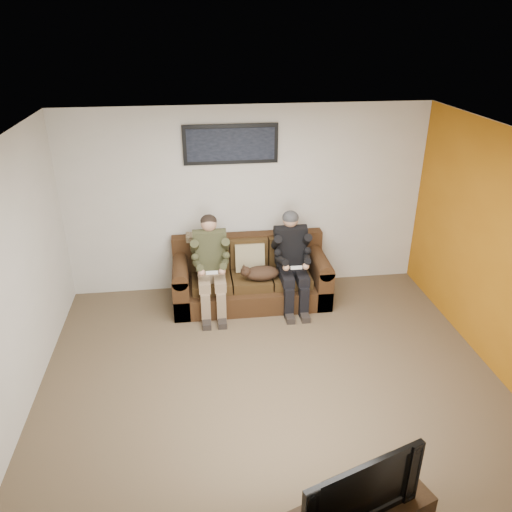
{
  "coord_description": "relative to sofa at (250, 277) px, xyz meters",
  "views": [
    {
      "loc": [
        -0.73,
        -4.27,
        3.58
      ],
      "look_at": [
        -0.02,
        1.2,
        0.95
      ],
      "focal_mm": 35.0,
      "sensor_mm": 36.0,
      "label": 1
    }
  ],
  "objects": [
    {
      "name": "person_right",
      "position": [
        0.54,
        -0.18,
        0.39
      ],
      "size": [
        0.51,
        0.86,
        1.29
      ],
      "color": "black",
      "rests_on": "sofa"
    },
    {
      "name": "accent_wall_right",
      "position": [
        2.51,
        -1.83,
        0.97
      ],
      "size": [
        0.0,
        4.5,
        4.5
      ],
      "primitive_type": "plane",
      "rotation": [
        1.57,
        0.0,
        -1.57
      ],
      "color": "#A46010",
      "rests_on": "ground"
    },
    {
      "name": "framed_poster",
      "position": [
        -0.2,
        0.39,
        1.77
      ],
      "size": [
        1.25,
        0.05,
        0.52
      ],
      "color": "black",
      "rests_on": "wall_back"
    },
    {
      "name": "wall_back",
      "position": [
        0.02,
        0.42,
        0.97
      ],
      "size": [
        5.0,
        0.0,
        5.0
      ],
      "primitive_type": "plane",
      "rotation": [
        1.57,
        0.0,
        0.0
      ],
      "color": "beige",
      "rests_on": "ground"
    },
    {
      "name": "person_left",
      "position": [
        -0.54,
        -0.18,
        0.39
      ],
      "size": [
        0.51,
        0.87,
        1.28
      ],
      "color": "#887055",
      "rests_on": "sofa"
    },
    {
      "name": "wall_front",
      "position": [
        0.02,
        -4.08,
        0.97
      ],
      "size": [
        5.0,
        0.0,
        5.0
      ],
      "primitive_type": "plane",
      "rotation": [
        -1.57,
        0.0,
        0.0
      ],
      "color": "beige",
      "rests_on": "ground"
    },
    {
      "name": "floor",
      "position": [
        0.02,
        -1.83,
        -0.33
      ],
      "size": [
        5.0,
        5.0,
        0.0
      ],
      "primitive_type": "plane",
      "color": "brown",
      "rests_on": "ground"
    },
    {
      "name": "cat",
      "position": [
        0.11,
        -0.26,
        0.2
      ],
      "size": [
        0.66,
        0.26,
        0.24
      ],
      "color": "#412919",
      "rests_on": "sofa"
    },
    {
      "name": "throw_blanket",
      "position": [
        -0.64,
        0.27,
        0.54
      ],
      "size": [
        0.43,
        0.21,
        0.08
      ],
      "primitive_type": "cube",
      "color": "gray",
      "rests_on": "sofa"
    },
    {
      "name": "sofa",
      "position": [
        0.0,
        0.0,
        0.0
      ],
      "size": [
        2.11,
        0.91,
        0.86
      ],
      "color": "#382111",
      "rests_on": "ground"
    },
    {
      "name": "wall_left",
      "position": [
        -2.48,
        -1.83,
        0.97
      ],
      "size": [
        0.0,
        4.5,
        4.5
      ],
      "primitive_type": "plane",
      "rotation": [
        1.57,
        0.0,
        1.57
      ],
      "color": "beige",
      "rests_on": "ground"
    },
    {
      "name": "throw_pillow",
      "position": [
        -0.0,
        0.04,
        0.29
      ],
      "size": [
        0.4,
        0.19,
        0.4
      ],
      "primitive_type": "cube",
      "rotation": [
        -0.21,
        0.0,
        0.0
      ],
      "color": "#9C8C66",
      "rests_on": "sofa"
    },
    {
      "name": "ceiling",
      "position": [
        0.02,
        -1.83,
        2.27
      ],
      "size": [
        5.0,
        5.0,
        0.0
      ],
      "primitive_type": "plane",
      "rotation": [
        3.14,
        0.0,
        0.0
      ],
      "color": "silver",
      "rests_on": "ground"
    },
    {
      "name": "wall_right",
      "position": [
        2.52,
        -1.83,
        0.97
      ],
      "size": [
        0.0,
        4.5,
        4.5
      ],
      "primitive_type": "plane",
      "rotation": [
        1.57,
        0.0,
        -1.57
      ],
      "color": "beige",
      "rests_on": "ground"
    },
    {
      "name": "television",
      "position": [
        0.28,
        -3.78,
        0.35
      ],
      "size": [
        0.95,
        0.43,
        0.55
      ],
      "primitive_type": "imported",
      "rotation": [
        0.0,
        0.0,
        0.33
      ],
      "color": "black",
      "rests_on": "tv_stand"
    }
  ]
}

